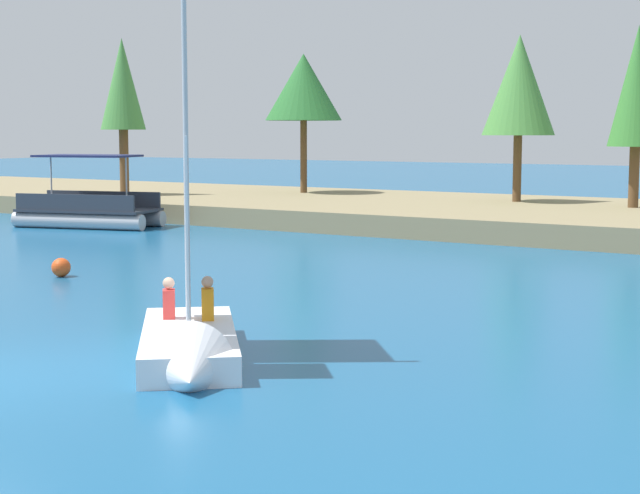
% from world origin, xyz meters
% --- Properties ---
extents(shore_bank, '(80.00, 13.45, 0.77)m').
position_xyz_m(shore_bank, '(0.00, 27.41, 0.38)').
color(shore_bank, '#897A56').
rests_on(shore_bank, ground).
extents(shoreline_tree_left, '(2.01, 2.01, 7.00)m').
position_xyz_m(shoreline_tree_left, '(-19.88, 24.37, 5.63)').
color(shoreline_tree_left, brown).
rests_on(shoreline_tree_left, shore_bank).
extents(shoreline_tree_midleft, '(3.57, 3.57, 6.43)m').
position_xyz_m(shoreline_tree_midleft, '(-13.88, 30.01, 5.64)').
color(shoreline_tree_midleft, brown).
rests_on(shoreline_tree_midleft, shore_bank).
extents(shoreline_tree_centre, '(2.93, 2.93, 6.71)m').
position_xyz_m(shoreline_tree_centre, '(-3.19, 29.64, 5.44)').
color(shoreline_tree_centre, brown).
rests_on(shoreline_tree_centre, shore_bank).
extents(shoreline_tree_midright, '(2.06, 2.06, 6.75)m').
position_xyz_m(shoreline_tree_midright, '(1.71, 28.97, 5.23)').
color(shoreline_tree_midright, brown).
rests_on(shoreline_tree_midright, shore_bank).
extents(sailboat, '(4.07, 4.44, 6.46)m').
position_xyz_m(sailboat, '(2.34, 2.62, 0.44)').
color(sailboat, white).
rests_on(sailboat, ground).
extents(pontoon_boat, '(5.76, 3.68, 2.73)m').
position_xyz_m(pontoon_boat, '(-15.74, 18.14, 0.67)').
color(pontoon_boat, '#B2B2B7').
rests_on(pontoon_boat, ground).
extents(channel_buoy, '(0.47, 0.47, 0.47)m').
position_xyz_m(channel_buoy, '(-6.62, 8.31, 0.24)').
color(channel_buoy, '#E54C19').
rests_on(channel_buoy, ground).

